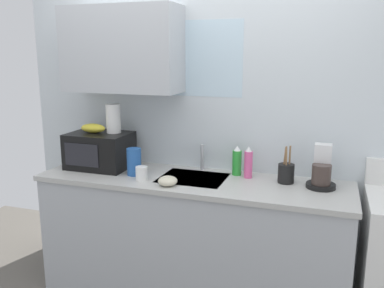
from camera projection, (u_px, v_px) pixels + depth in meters
name	position (u px, v px, depth m)	size (l,w,h in m)	color
kitchen_wall_assembly	(191.00, 108.00, 3.13)	(2.97, 0.42, 2.50)	silver
counter_unit	(192.00, 236.00, 3.00)	(2.20, 0.63, 0.90)	#B2B7BC
sink_faucet	(202.00, 157.00, 3.10)	(0.03, 0.03, 0.20)	#B2B5BA
microwave	(100.00, 150.00, 3.16)	(0.46, 0.35, 0.27)	black
banana_bunch	(93.00, 128.00, 3.14)	(0.20, 0.11, 0.07)	gold
paper_towel_roll	(113.00, 118.00, 3.12)	(0.11, 0.11, 0.22)	white
coffee_maker	(322.00, 171.00, 2.71)	(0.19, 0.21, 0.28)	black
dish_soap_bottle_green	(237.00, 161.00, 2.97)	(0.07, 0.07, 0.22)	green
dish_soap_bottle_pink	(248.00, 163.00, 2.91)	(0.06, 0.06, 0.23)	#E55999
cereal_canister	(134.00, 162.00, 2.97)	(0.10, 0.10, 0.20)	#2659A5
mug_white	(142.00, 173.00, 2.87)	(0.08, 0.08, 0.10)	white
utensil_crock	(286.00, 173.00, 2.80)	(0.11, 0.11, 0.26)	black
small_bowl	(168.00, 181.00, 2.74)	(0.13, 0.13, 0.07)	beige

